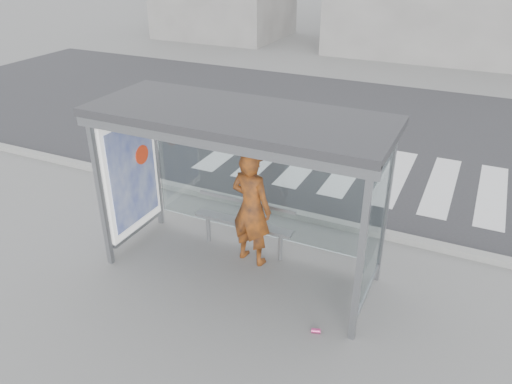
# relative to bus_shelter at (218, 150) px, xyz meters

# --- Properties ---
(ground) EXTENTS (80.00, 80.00, 0.00)m
(ground) POSITION_rel_bus_shelter_xyz_m (0.37, -0.06, -1.98)
(ground) COLOR slate
(ground) RESTS_ON ground
(road) EXTENTS (30.00, 10.00, 0.01)m
(road) POSITION_rel_bus_shelter_xyz_m (0.37, 6.94, -1.98)
(road) COLOR #2C2C2E
(road) RESTS_ON ground
(curb) EXTENTS (30.00, 0.18, 0.12)m
(curb) POSITION_rel_bus_shelter_xyz_m (0.37, 1.89, -1.92)
(curb) COLOR gray
(curb) RESTS_ON ground
(crosswalk) EXTENTS (7.55, 3.00, 0.00)m
(crosswalk) POSITION_rel_bus_shelter_xyz_m (1.37, 4.44, -1.98)
(crosswalk) COLOR silver
(crosswalk) RESTS_ON ground
(bus_shelter) EXTENTS (4.25, 1.65, 2.62)m
(bus_shelter) POSITION_rel_bus_shelter_xyz_m (0.00, 0.00, 0.00)
(bus_shelter) COLOR gray
(bus_shelter) RESTS_ON ground
(person) EXTENTS (0.77, 0.57, 1.93)m
(person) POSITION_rel_bus_shelter_xyz_m (0.40, 0.29, -1.02)
(person) COLOR #CE4713
(person) RESTS_ON ground
(bench) EXTENTS (1.73, 0.25, 0.89)m
(bench) POSITION_rel_bus_shelter_xyz_m (0.16, 0.50, -1.45)
(bench) COLOR gray
(bench) RESTS_ON ground
(soda_can) EXTENTS (0.14, 0.10, 0.07)m
(soda_can) POSITION_rel_bus_shelter_xyz_m (1.91, -0.88, -1.95)
(soda_can) COLOR #EB458C
(soda_can) RESTS_ON ground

